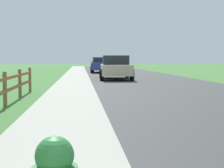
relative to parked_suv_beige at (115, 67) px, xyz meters
name	(u,v)px	position (x,y,z in m)	size (l,w,h in m)	color
ground_plane	(89,76)	(-1.66, 3.55, -0.78)	(120.00, 120.00, 0.00)	#3E7134
road_asphalt	(130,75)	(1.84, 5.55, -0.77)	(7.00, 66.00, 0.01)	#393939
curb_concrete	(51,75)	(-4.66, 5.55, -0.77)	(6.00, 66.00, 0.01)	#9F9F91
grass_verge	(32,75)	(-6.16, 5.55, -0.77)	(5.00, 66.00, 0.00)	#3E7134
parked_suv_beige	(115,67)	(0.00, 0.00, 0.00)	(2.23, 5.02, 1.54)	#C6B793
parked_car_blue	(102,65)	(-0.17, 10.58, -0.02)	(2.41, 4.67, 1.47)	navy
parked_car_black	(99,63)	(0.10, 20.00, 0.00)	(2.12, 4.62, 1.51)	black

